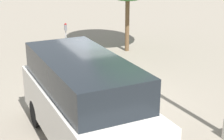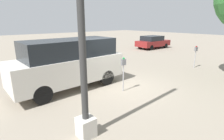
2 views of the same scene
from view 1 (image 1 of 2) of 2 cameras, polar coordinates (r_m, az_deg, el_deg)
name	(u,v)px [view 1 (image 1 of 2)]	position (r m, az deg, el deg)	size (l,w,h in m)	color
ground_plane	(108,105)	(10.94, -0.67, -5.88)	(80.00, 80.00, 0.00)	gray
parking_meter_near	(125,73)	(10.42, 2.20, -0.42)	(0.22, 0.15, 1.55)	#9E9EA3
parking_meter_far	(66,31)	(16.32, -7.70, 6.38)	(0.22, 0.15, 1.49)	#9E9EA3
parked_van	(84,100)	(8.32, -4.66, -4.99)	(5.11, 1.98, 2.26)	beige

